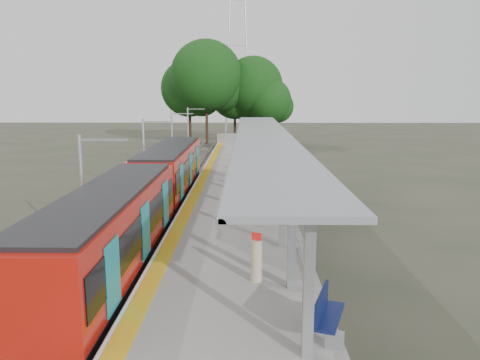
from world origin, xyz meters
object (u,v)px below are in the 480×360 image
bench_mid (274,200)px  info_pillar_far (255,179)px  train (148,192)px  litter_bin (259,179)px  info_pillar_near (256,260)px  bench_near (326,313)px  bench_far (261,160)px

bench_mid → info_pillar_far: info_pillar_far is taller
train → bench_mid: train is taller
train → litter_bin: train is taller
info_pillar_near → bench_mid: bearing=107.7°
bench_mid → info_pillar_near: size_ratio=0.92×
bench_near → bench_mid: 13.03m
bench_near → litter_bin: bearing=112.3°
info_pillar_near → train: bearing=145.3°
bench_far → litter_bin: 8.03m
bench_near → info_pillar_far: (-1.46, 17.99, 0.09)m
bench_mid → litter_bin: size_ratio=1.71×
litter_bin → bench_far: bearing=87.5°
info_pillar_far → litter_bin: bearing=104.0°
bench_mid → bench_far: bench_far is taller
train → info_pillar_near: bearing=-59.2°
bench_mid → train: bearing=173.2°
info_pillar_far → litter_bin: 1.68m
bench_far → info_pillar_near: 24.18m
bench_mid → bench_far: bearing=80.0°
litter_bin → info_pillar_near: bearing=-91.9°
bench_mid → bench_far: 14.62m
train → litter_bin: (5.95, 7.08, -0.61)m
bench_mid → info_pillar_near: 9.61m
train → info_pillar_near: 10.56m
bench_near → litter_bin: size_ratio=2.03×
train → bench_far: 16.36m
bench_near → info_pillar_near: 3.87m
bench_near → train: bearing=138.5°
bench_far → bench_mid: bearing=-70.5°
info_pillar_near → info_pillar_far: bearing=113.6°
bench_near → info_pillar_far: 18.05m
train → info_pillar_near: size_ratio=16.71×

